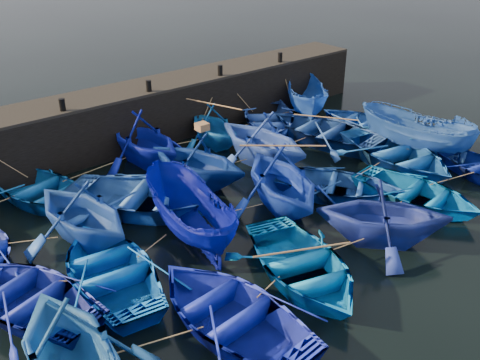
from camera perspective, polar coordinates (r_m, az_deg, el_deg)
ground at (r=18.61m, az=6.29°, el=-5.39°), size 120.00×120.00×0.00m
quay_wall at (r=25.68m, az=-10.46°, el=6.84°), size 26.00×2.50×2.50m
quay_top at (r=25.27m, az=-10.71°, el=9.63°), size 26.00×2.50×0.12m
bollard_1 at (r=22.82m, az=-18.43°, el=7.63°), size 0.24×0.24×0.50m
bollard_2 at (r=24.43m, az=-9.71°, el=9.87°), size 0.24×0.24×0.50m
bollard_3 at (r=26.54m, az=-2.13°, el=11.61°), size 0.24×0.24×0.50m
bollard_4 at (r=29.05m, az=4.30°, el=12.92°), size 0.24×0.24×0.50m
boat_1 at (r=21.40m, az=-20.60°, el=-0.95°), size 4.66×5.64×1.02m
boat_2 at (r=23.11m, az=-10.28°, el=4.38°), size 4.26×4.83×2.38m
boat_3 at (r=24.67m, az=-2.79°, el=5.81°), size 3.67×4.14×2.01m
boat_4 at (r=26.94m, az=3.05°, el=6.66°), size 6.31×6.58×1.11m
boat_5 at (r=28.53m, az=7.20°, el=8.58°), size 4.68×5.21×1.98m
boat_7 at (r=18.05m, az=-16.53°, el=-3.20°), size 4.56×5.07×2.37m
boat_8 at (r=19.69m, az=-10.43°, el=-1.76°), size 6.66×7.01×1.18m
boat_9 at (r=20.89m, az=-4.61°, el=2.16°), size 5.02×5.42×2.34m
boat_10 at (r=22.59m, az=2.43°, el=4.48°), size 4.50×5.11×2.54m
boat_11 at (r=25.58m, az=9.02°, el=5.31°), size 5.09×6.41×1.19m
boat_12 at (r=27.33m, az=12.86°, el=6.10°), size 3.87×4.94×0.93m
boat_13 at (r=15.99m, az=-21.73°, el=-11.38°), size 4.87×5.76×1.02m
boat_14 at (r=16.25m, az=-13.61°, el=-9.20°), size 4.34×5.58×1.06m
boat_15 at (r=17.61m, az=-5.52°, el=-3.63°), size 2.73×5.35×1.98m
boat_16 at (r=19.20m, az=4.46°, el=0.12°), size 5.46×5.88×2.53m
boat_17 at (r=20.70m, az=10.55°, el=-0.55°), size 5.55×5.94×1.00m
boat_18 at (r=23.70m, az=16.38°, el=2.70°), size 5.05×6.37×1.19m
boat_19 at (r=25.01m, az=18.21°, el=4.74°), size 3.36×5.54×2.01m
boat_20 at (r=12.91m, az=-17.75°, el=-17.02°), size 4.50×5.08×2.46m
boat_21 at (r=14.34m, az=-0.95°, el=-13.87°), size 4.18×5.54×1.09m
boat_22 at (r=16.06m, az=6.60°, el=-9.03°), size 4.89×5.88×1.05m
boat_23 at (r=17.87m, az=15.09°, el=-3.48°), size 5.68×5.71×2.28m
boat_24 at (r=20.85m, az=18.27°, el=-1.33°), size 4.06×5.25×1.01m
wooden_crate at (r=20.54m, az=-4.06°, el=5.71°), size 0.45×0.42×0.28m
mooring_ropes at (r=21.30m, az=-3.81°, el=1.85°), size 17.89×11.80×2.10m
loose_oars at (r=20.84m, az=4.22°, el=3.79°), size 10.65×11.78×1.54m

